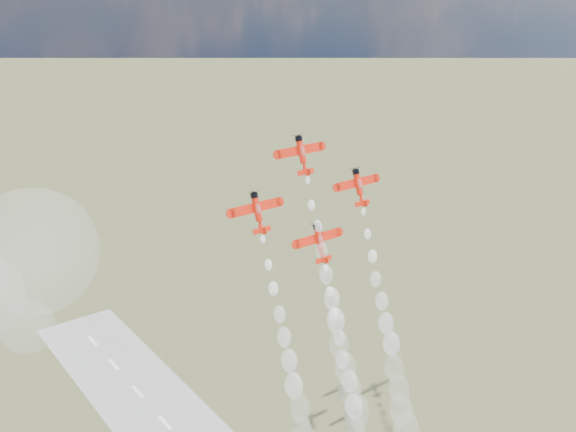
% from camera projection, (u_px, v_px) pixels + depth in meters
% --- Properties ---
extents(plane_lead, '(12.06, 5.28, 8.29)m').
position_uv_depth(plane_lead, '(302.00, 154.00, 143.34)').
color(plane_lead, red).
rests_on(plane_lead, ground).
extents(plane_left, '(12.06, 5.28, 8.29)m').
position_uv_depth(plane_left, '(258.00, 211.00, 136.45)').
color(plane_left, red).
rests_on(plane_left, ground).
extents(plane_right, '(12.06, 5.28, 8.29)m').
position_uv_depth(plane_right, '(359.00, 186.00, 151.73)').
color(plane_right, red).
rests_on(plane_right, ground).
extents(plane_slot, '(12.06, 5.28, 8.29)m').
position_uv_depth(plane_slot, '(320.00, 242.00, 144.84)').
color(plane_slot, red).
rests_on(plane_slot, ground).
extents(smoke_trail_lead, '(5.42, 20.47, 52.08)m').
position_uv_depth(smoke_trail_lead, '(345.00, 364.00, 147.32)').
color(smoke_trail_lead, white).
rests_on(smoke_trail_lead, plane_lead).
extents(smoke_trail_left, '(5.81, 20.71, 52.60)m').
position_uv_depth(smoke_trail_left, '(304.00, 432.00, 140.32)').
color(smoke_trail_left, white).
rests_on(smoke_trail_left, plane_left).
extents(smoke_trail_right, '(5.80, 20.48, 51.81)m').
position_uv_depth(smoke_trail_right, '(398.00, 385.00, 155.38)').
color(smoke_trail_right, white).
rests_on(smoke_trail_right, plane_right).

